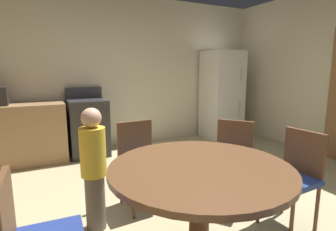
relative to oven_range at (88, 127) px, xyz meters
name	(u,v)px	position (x,y,z in m)	size (l,w,h in m)	color
ground_plane	(196,221)	(0.55, -2.47, -0.47)	(14.00, 14.00, 0.00)	tan
wall_back	(113,72)	(0.55, 0.40, 0.88)	(6.18, 0.12, 2.70)	beige
oven_range	(88,127)	(0.00, 0.00, 0.00)	(0.60, 0.60, 1.10)	#2D2B28
refrigerator	(222,95)	(2.66, -0.05, 0.41)	(0.68, 0.68, 1.76)	white
dining_table	(200,187)	(0.26, -2.96, 0.14)	(1.25, 1.25, 0.76)	brown
chair_northeast	(232,157)	(1.07, -2.32, 0.03)	(0.56, 0.56, 0.87)	brown
chair_north	(139,158)	(0.19, -1.93, 0.03)	(0.42, 0.42, 0.87)	brown
chair_east	(294,172)	(1.30, -2.90, 0.03)	(0.42, 0.42, 0.87)	brown
person_child	(94,166)	(-0.31, -2.18, 0.11)	(0.31, 0.31, 1.09)	#665B51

